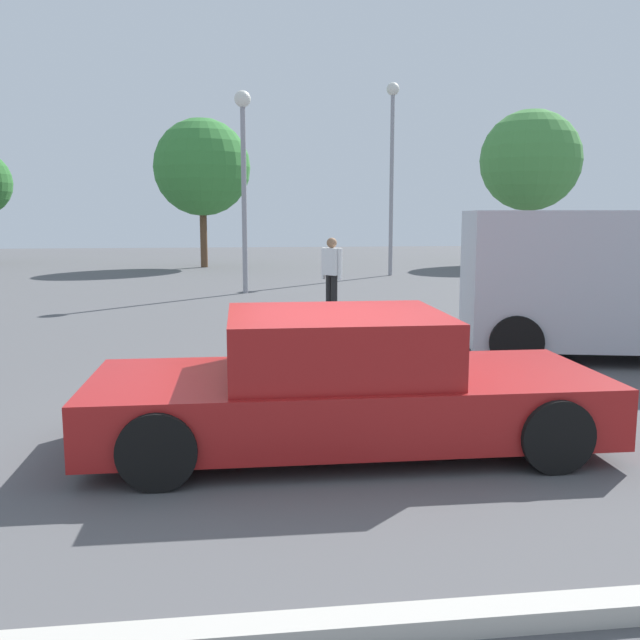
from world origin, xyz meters
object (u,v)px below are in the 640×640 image
at_px(van_white, 638,279).
at_px(light_post_far, 392,147).
at_px(sedan_foreground, 344,386).
at_px(pedestrian, 332,268).
at_px(light_post_mid, 243,154).
at_px(dog, 372,353).

relative_size(van_white, light_post_far, 0.81).
xyz_separation_m(sedan_foreground, pedestrian, (1.17, 8.94, 0.40)).
distance_m(van_white, light_post_mid, 11.41).
relative_size(pedestrian, light_post_mid, 0.31).
relative_size(sedan_foreground, dog, 9.10).
height_order(sedan_foreground, light_post_far, light_post_far).
bearing_deg(sedan_foreground, light_post_mid, 93.54).
relative_size(sedan_foreground, van_white, 0.87).
distance_m(sedan_foreground, dog, 3.31).
bearing_deg(sedan_foreground, pedestrian, 83.24).
bearing_deg(dog, van_white, -143.49).
height_order(van_white, light_post_far, light_post_far).
bearing_deg(van_white, sedan_foreground, -132.40).
distance_m(light_post_mid, light_post_far, 7.30).
distance_m(dog, light_post_far, 15.94).
bearing_deg(light_post_far, light_post_mid, -136.27).
bearing_deg(van_white, light_post_mid, 133.65).
bearing_deg(pedestrian, sedan_foreground, 42.09).
bearing_deg(pedestrian, dog, 46.99).
bearing_deg(light_post_mid, van_white, -59.10).
xyz_separation_m(sedan_foreground, light_post_far, (4.60, 18.08, 3.90)).
bearing_deg(van_white, light_post_far, 104.55).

